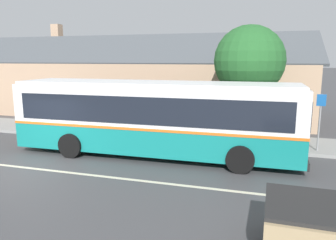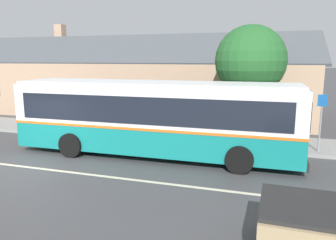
{
  "view_description": "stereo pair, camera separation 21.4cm",
  "coord_description": "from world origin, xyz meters",
  "px_view_note": "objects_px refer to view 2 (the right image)",
  "views": [
    {
      "loc": [
        8.21,
        -9.56,
        3.97
      ],
      "look_at": [
        4.35,
        3.26,
        1.46
      ],
      "focal_mm": 35.0,
      "sensor_mm": 36.0,
      "label": 1
    },
    {
      "loc": [
        8.41,
        -9.49,
        3.97
      ],
      "look_at": [
        4.35,
        3.26,
        1.46
      ],
      "focal_mm": 35.0,
      "sensor_mm": 36.0,
      "label": 2
    }
  ],
  "objects_px": {
    "bench_by_building": "(77,122)",
    "bus_stop_sign": "(321,116)",
    "bench_down_street": "(144,128)",
    "street_tree_primary": "(250,64)",
    "bike_rack": "(34,117)",
    "transit_bus": "(154,116)"
  },
  "relations": [
    {
      "from": "transit_bus",
      "to": "bike_rack",
      "type": "height_order",
      "value": "transit_bus"
    },
    {
      "from": "bench_by_building",
      "to": "bench_down_street",
      "type": "relative_size",
      "value": 1.02
    },
    {
      "from": "bus_stop_sign",
      "to": "bike_rack",
      "type": "distance_m",
      "value": 15.04
    },
    {
      "from": "street_tree_primary",
      "to": "bike_rack",
      "type": "xyz_separation_m",
      "value": [
        -11.92,
        -1.14,
        -3.05
      ]
    },
    {
      "from": "transit_bus",
      "to": "bench_by_building",
      "type": "bearing_deg",
      "value": 152.8
    },
    {
      "from": "street_tree_primary",
      "to": "bus_stop_sign",
      "type": "xyz_separation_m",
      "value": [
        3.06,
        -1.96,
        -2.1
      ]
    },
    {
      "from": "street_tree_primary",
      "to": "bus_stop_sign",
      "type": "distance_m",
      "value": 4.2
    },
    {
      "from": "bike_rack",
      "to": "transit_bus",
      "type": "bearing_deg",
      "value": -18.95
    },
    {
      "from": "transit_bus",
      "to": "street_tree_primary",
      "type": "bearing_deg",
      "value": 49.61
    },
    {
      "from": "bench_by_building",
      "to": "bus_stop_sign",
      "type": "xyz_separation_m",
      "value": [
        12.09,
        -0.78,
        1.07
      ]
    },
    {
      "from": "bike_rack",
      "to": "bench_down_street",
      "type": "bearing_deg",
      "value": -3.79
    },
    {
      "from": "transit_bus",
      "to": "bike_rack",
      "type": "xyz_separation_m",
      "value": [
        -8.48,
        2.91,
        -0.96
      ]
    },
    {
      "from": "bench_down_street",
      "to": "street_tree_primary",
      "type": "bearing_deg",
      "value": 18.2
    },
    {
      "from": "bench_down_street",
      "to": "bus_stop_sign",
      "type": "xyz_separation_m",
      "value": [
        7.94,
        -0.35,
        1.07
      ]
    },
    {
      "from": "street_tree_primary",
      "to": "bike_rack",
      "type": "bearing_deg",
      "value": -174.55
    },
    {
      "from": "bench_by_building",
      "to": "bike_rack",
      "type": "relative_size",
      "value": 1.52
    },
    {
      "from": "street_tree_primary",
      "to": "bus_stop_sign",
      "type": "relative_size",
      "value": 2.32
    },
    {
      "from": "street_tree_primary",
      "to": "bench_by_building",
      "type": "bearing_deg",
      "value": -172.55
    },
    {
      "from": "bench_down_street",
      "to": "bike_rack",
      "type": "height_order",
      "value": "bench_down_street"
    },
    {
      "from": "bench_by_building",
      "to": "street_tree_primary",
      "type": "bearing_deg",
      "value": 7.45
    },
    {
      "from": "street_tree_primary",
      "to": "bike_rack",
      "type": "distance_m",
      "value": 12.36
    },
    {
      "from": "transit_bus",
      "to": "bench_down_street",
      "type": "height_order",
      "value": "transit_bus"
    }
  ]
}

